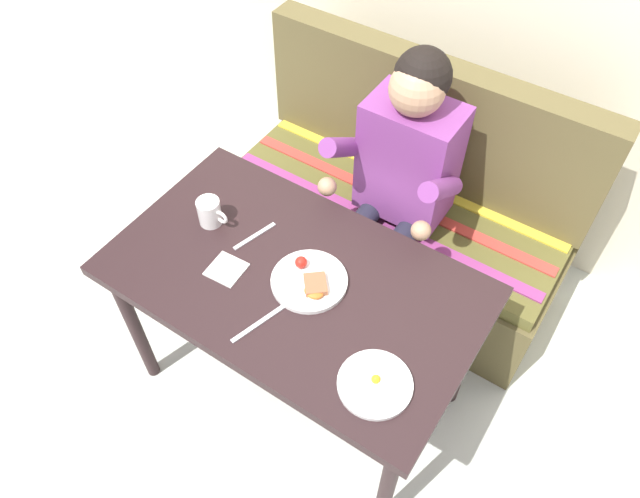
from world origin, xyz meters
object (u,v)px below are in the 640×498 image
Objects in this scene: couch at (398,215)px; plate_breakfast at (310,281)px; fork at (255,236)px; table at (295,292)px; coffee_mug at (210,212)px; napkin at (226,269)px; plate_eggs at (375,384)px; person at (399,174)px; knife at (259,323)px.

couch is 5.91× the size of plate_breakfast.
fork is (-0.21, -0.70, 0.40)m from couch.
couch reaches higher than table.
couch is at bearing 62.91° from coffee_mug.
couch is at bearing 77.06° from napkin.
coffee_mug is (-0.78, 0.22, 0.04)m from plate_eggs.
plate_eggs is (0.40, -0.95, 0.41)m from couch.
fork is (-0.26, -0.52, -0.01)m from person.
plate_eggs is at bearing -6.73° from fork.
table is 0.99× the size of person.
couch reaches higher than napkin.
coffee_mug reaches higher than plate_breakfast.
napkin is at bearing 169.90° from knife.
person is at bearing 69.78° from napkin.
plate_eggs is 1.25× the size of fork.
plate_breakfast is 1.22× the size of knife.
plate_breakfast reaches higher than table.
table is at bearing 25.84° from napkin.
couch reaches higher than coffee_mug.
napkin is (-0.25, -0.11, -0.01)m from plate_breakfast.
table is 10.90× the size of napkin.
couch is at bearing 88.68° from fork.
napkin is at bearing -37.64° from coffee_mug.
coffee_mug is (-0.43, -0.55, 0.04)m from person.
plate_eggs is (0.40, -0.18, 0.09)m from table.
fork is at bearing 9.87° from coffee_mug.
person reaches higher than fork.
person reaches higher than knife.
person is at bearing 52.30° from coffee_mug.
coffee_mug is (-0.37, 0.04, 0.13)m from table.
plate_eggs is 0.61m from napkin.
couch reaches higher than knife.
coffee_mug is (-0.37, -0.73, 0.45)m from couch.
fork is at bearing -116.71° from person.
fork is (0.16, 0.03, -0.05)m from coffee_mug.
knife is (-0.04, -0.79, -0.01)m from person.
knife is at bearing -31.76° from coffee_mug.
plate_eggs is at bearing -66.85° from couch.
couch is 0.86m from plate_breakfast.
plate_eggs is 0.39m from knife.
person is 10.27× the size of coffee_mug.
plate_breakfast reaches higher than fork.
coffee_mug reaches higher than table.
person is 0.73m from napkin.
couch is 8.47× the size of fork.
fork reaches higher than table.
couch reaches higher than plate_breakfast.
table is at bearing -90.00° from couch.
fork is (-0.21, 0.07, 0.08)m from table.
person is 5.69× the size of plate_eggs.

